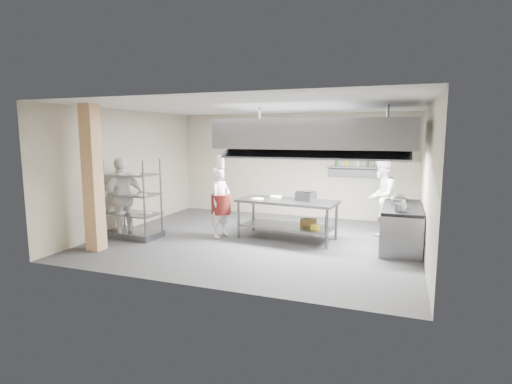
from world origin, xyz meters
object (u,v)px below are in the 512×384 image
(chef_head, at_px, (221,202))
(griddle, at_px, (306,196))
(cooking_range, at_px, (401,228))
(chef_plating, at_px, (123,198))
(stockpot, at_px, (399,204))
(pass_rack, at_px, (133,199))
(chef_line, at_px, (381,197))
(island, at_px, (287,220))

(chef_head, xyz_separation_m, griddle, (1.94, 0.38, 0.19))
(cooking_range, xyz_separation_m, chef_head, (-4.00, -0.50, 0.40))
(chef_head, relative_size, griddle, 4.09)
(chef_plating, relative_size, stockpot, 7.04)
(griddle, bearing_deg, cooking_range, 21.70)
(griddle, xyz_separation_m, stockpot, (1.98, -0.22, -0.02))
(griddle, bearing_deg, stockpot, 12.22)
(pass_rack, relative_size, chef_head, 1.12)
(griddle, bearing_deg, chef_head, -150.36)
(chef_head, distance_m, stockpot, 3.93)
(stockpot, bearing_deg, chef_line, 106.76)
(chef_head, height_order, chef_plating, chef_plating)
(cooking_range, bearing_deg, chef_line, 115.64)
(cooking_range, distance_m, chef_head, 4.05)
(griddle, bearing_deg, pass_rack, -144.73)
(island, height_order, chef_head, chef_head)
(island, relative_size, cooking_range, 1.13)
(island, xyz_separation_m, chef_head, (-1.52, -0.31, 0.36))
(island, xyz_separation_m, pass_rack, (-3.40, -1.08, 0.46))
(pass_rack, distance_m, chef_head, 2.03)
(pass_rack, height_order, chef_line, chef_line)
(pass_rack, height_order, chef_head, pass_rack)
(cooking_range, distance_m, chef_plating, 6.25)
(island, bearing_deg, chef_head, -162.78)
(chef_line, bearing_deg, island, -45.12)
(pass_rack, relative_size, griddle, 4.58)
(cooking_range, height_order, stockpot, stockpot)
(cooking_range, bearing_deg, chef_plating, -167.30)
(chef_head, xyz_separation_m, stockpot, (3.92, 0.16, 0.17))
(island, xyz_separation_m, cooking_range, (2.48, 0.18, -0.04))
(chef_line, relative_size, chef_plating, 0.99)
(island, relative_size, chef_line, 1.22)
(chef_plating, xyz_separation_m, stockpot, (6.00, 1.04, 0.05))
(island, xyz_separation_m, chef_plating, (-3.60, -1.19, 0.48))
(pass_rack, xyz_separation_m, chef_head, (1.88, 0.77, -0.10))
(pass_rack, bearing_deg, island, 20.50)
(island, height_order, griddle, griddle)
(griddle, distance_m, stockpot, 1.99)
(chef_plating, height_order, stockpot, chef_plating)
(chef_line, distance_m, griddle, 1.94)
(chef_plating, bearing_deg, island, 127.02)
(island, bearing_deg, stockpot, 1.93)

